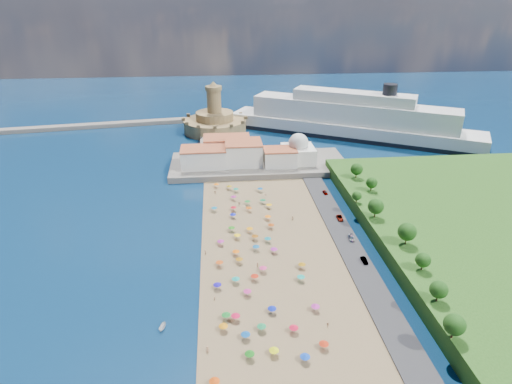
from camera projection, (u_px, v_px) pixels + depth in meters
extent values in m
plane|color=#071938|center=(252.00, 241.00, 154.89)|extent=(700.00, 700.00, 0.00)
cube|color=#59544C|center=(259.00, 164.00, 221.07)|extent=(90.00, 36.00, 3.00)
cube|color=#59544C|center=(216.00, 145.00, 250.93)|extent=(18.00, 70.00, 2.40)
cube|color=#59544C|center=(67.00, 127.00, 283.15)|extent=(199.03, 34.77, 2.60)
cube|color=silver|center=(204.00, 158.00, 212.54)|extent=(22.00, 14.00, 9.00)
cube|color=silver|center=(243.00, 153.00, 215.64)|extent=(18.00, 16.00, 11.00)
cube|color=silver|center=(280.00, 158.00, 214.19)|extent=(16.00, 12.00, 8.00)
cube|color=silver|center=(227.00, 147.00, 226.00)|extent=(24.00, 14.00, 10.00)
cube|color=silver|center=(298.00, 154.00, 218.66)|extent=(16.00, 16.00, 8.00)
sphere|color=silver|center=(299.00, 143.00, 216.14)|extent=(10.00, 10.00, 10.00)
cylinder|color=silver|center=(299.00, 136.00, 214.55)|extent=(1.20, 1.20, 1.60)
cylinder|color=#977A4B|center=(215.00, 126.00, 276.86)|extent=(40.00, 40.00, 8.00)
cylinder|color=#977A4B|center=(215.00, 116.00, 274.13)|extent=(24.00, 24.00, 5.00)
cylinder|color=#977A4B|center=(214.00, 101.00, 270.14)|extent=(9.00, 9.00, 14.00)
cylinder|color=#977A4B|center=(213.00, 88.00, 266.69)|extent=(10.40, 10.40, 2.40)
cone|color=#977A4B|center=(213.00, 84.00, 265.56)|extent=(6.00, 6.00, 3.00)
cube|color=black|center=(350.00, 135.00, 268.73)|extent=(148.17, 96.14, 2.52)
cube|color=silver|center=(350.00, 129.00, 267.29)|extent=(147.10, 95.31, 9.33)
cube|color=silver|center=(352.00, 112.00, 262.72)|extent=(117.88, 76.61, 12.44)
cube|color=silver|center=(354.00, 97.00, 258.80)|extent=(70.52, 47.86, 6.22)
cylinder|color=black|center=(390.00, 89.00, 248.66)|extent=(8.29, 8.29, 6.22)
cylinder|color=gray|center=(223.00, 328.00, 112.91)|extent=(0.07, 0.07, 2.00)
cone|color=orange|center=(223.00, 325.00, 112.54)|extent=(2.50, 2.50, 0.60)
cylinder|color=gray|center=(221.00, 243.00, 151.63)|extent=(0.07, 0.07, 2.00)
cone|color=#AA248C|center=(221.00, 240.00, 151.25)|extent=(2.50, 2.50, 0.60)
cylinder|color=gray|center=(272.00, 310.00, 119.18)|extent=(0.07, 0.07, 2.00)
cone|color=#0C1DA3|center=(272.00, 308.00, 118.80)|extent=(2.50, 2.50, 0.60)
cylinder|color=gray|center=(263.00, 269.00, 136.85)|extent=(0.07, 0.07, 2.00)
cone|color=#C92B6D|center=(263.00, 267.00, 136.47)|extent=(2.50, 2.50, 0.60)
cylinder|color=gray|center=(305.00, 359.00, 103.37)|extent=(0.07, 0.07, 2.00)
cone|color=#0E3CBA|center=(305.00, 356.00, 102.99)|extent=(2.50, 2.50, 0.60)
cylinder|color=gray|center=(234.00, 198.00, 184.96)|extent=(0.07, 0.07, 2.00)
cone|color=#9C217A|center=(234.00, 196.00, 184.58)|extent=(2.50, 2.50, 0.60)
cylinder|color=gray|center=(324.00, 346.00, 107.18)|extent=(0.07, 0.07, 2.00)
cone|color=red|center=(324.00, 343.00, 106.80)|extent=(2.50, 2.50, 0.60)
cylinder|color=gray|center=(247.00, 203.00, 180.79)|extent=(0.07, 0.07, 2.00)
cone|color=#17822B|center=(247.00, 201.00, 180.41)|extent=(2.50, 2.50, 0.60)
cylinder|color=gray|center=(301.00, 278.00, 132.55)|extent=(0.07, 0.07, 2.00)
cone|color=#119D8B|center=(301.00, 276.00, 132.18)|extent=(2.50, 2.50, 0.60)
cylinder|color=gray|center=(214.00, 209.00, 175.28)|extent=(0.07, 0.07, 2.00)
cone|color=#0F638C|center=(214.00, 207.00, 174.90)|extent=(2.50, 2.50, 0.60)
cylinder|color=gray|center=(315.00, 308.00, 120.01)|extent=(0.07, 0.07, 2.00)
cone|color=#AE2592|center=(316.00, 306.00, 119.63)|extent=(2.50, 2.50, 0.60)
cylinder|color=gray|center=(256.00, 248.00, 148.41)|extent=(0.07, 0.07, 2.00)
cone|color=#0F568F|center=(256.00, 246.00, 148.03)|extent=(2.50, 2.50, 0.60)
cylinder|color=gray|center=(220.00, 264.00, 139.72)|extent=(0.07, 0.07, 2.00)
cone|color=#CD4910|center=(219.00, 262.00, 139.34)|extent=(2.50, 2.50, 0.60)
cylinder|color=gray|center=(236.00, 317.00, 116.52)|extent=(0.07, 0.07, 2.00)
cone|color=#B90E38|center=(236.00, 315.00, 116.14)|extent=(2.50, 2.50, 0.60)
cylinder|color=gray|center=(271.00, 226.00, 162.35)|extent=(0.07, 0.07, 2.00)
cone|color=#A03F0E|center=(271.00, 224.00, 161.97)|extent=(2.50, 2.50, 0.60)
cylinder|color=gray|center=(246.00, 336.00, 110.16)|extent=(0.07, 0.07, 2.00)
cone|color=#0B4996|center=(246.00, 333.00, 109.78)|extent=(2.50, 2.50, 0.60)
cylinder|color=gray|center=(226.00, 316.00, 116.87)|extent=(0.07, 0.07, 2.00)
cone|color=#147525|center=(226.00, 314.00, 116.49)|extent=(2.50, 2.50, 0.60)
cylinder|color=gray|center=(217.00, 286.00, 128.93)|extent=(0.07, 0.07, 2.00)
cone|color=#1A0CA3|center=(217.00, 284.00, 128.55)|extent=(2.50, 2.50, 0.60)
cylinder|color=gray|center=(239.00, 261.00, 141.35)|extent=(0.07, 0.07, 2.00)
cone|color=#9B620E|center=(239.00, 258.00, 140.97)|extent=(2.50, 2.50, 0.60)
cylinder|color=gray|center=(237.00, 237.00, 155.46)|extent=(0.07, 0.07, 2.00)
cone|color=yellow|center=(237.00, 234.00, 155.08)|extent=(2.50, 2.50, 0.60)
cylinder|color=gray|center=(302.00, 266.00, 138.66)|extent=(0.07, 0.07, 2.00)
cone|color=#9F6D0E|center=(302.00, 264.00, 138.28)|extent=(2.50, 2.50, 0.60)
cylinder|color=gray|center=(263.00, 201.00, 181.91)|extent=(0.07, 0.07, 2.00)
cone|color=#14723E|center=(263.00, 199.00, 181.53)|extent=(2.50, 2.50, 0.60)
cylinder|color=gray|center=(255.00, 278.00, 132.91)|extent=(0.07, 0.07, 2.00)
cone|color=#B8230E|center=(255.00, 275.00, 132.53)|extent=(2.50, 2.50, 0.60)
cylinder|color=gray|center=(255.00, 238.00, 154.84)|extent=(0.07, 0.07, 2.00)
cone|color=#81450B|center=(255.00, 235.00, 154.46)|extent=(2.50, 2.50, 0.60)
cylinder|color=gray|center=(274.00, 352.00, 105.21)|extent=(0.07, 0.07, 2.00)
cone|color=#D2DC0C|center=(274.00, 349.00, 104.83)|extent=(2.50, 2.50, 0.60)
cylinder|color=gray|center=(247.00, 293.00, 126.15)|extent=(0.07, 0.07, 2.00)
cone|color=#B52675|center=(247.00, 290.00, 125.77)|extent=(2.50, 2.50, 0.60)
cylinder|color=gray|center=(236.00, 190.00, 192.31)|extent=(0.07, 0.07, 2.00)
cone|color=#0D7761|center=(236.00, 188.00, 191.94)|extent=(2.50, 2.50, 0.60)
cylinder|color=gray|center=(250.00, 230.00, 159.83)|extent=(0.07, 0.07, 2.00)
cone|color=orange|center=(250.00, 228.00, 159.45)|extent=(2.50, 2.50, 0.60)
cylinder|color=gray|center=(268.00, 240.00, 153.30)|extent=(0.07, 0.07, 2.00)
cone|color=#0E7582|center=(268.00, 238.00, 152.92)|extent=(2.50, 2.50, 0.60)
cylinder|color=gray|center=(269.00, 206.00, 177.91)|extent=(0.07, 0.07, 2.00)
cone|color=#F7B20D|center=(269.00, 204.00, 177.53)|extent=(2.50, 2.50, 0.60)
cylinder|color=gray|center=(294.00, 330.00, 112.32)|extent=(0.07, 0.07, 2.00)
cone|color=red|center=(294.00, 327.00, 111.95)|extent=(2.50, 2.50, 0.60)
cylinder|color=gray|center=(262.00, 328.00, 112.82)|extent=(0.07, 0.07, 2.00)
cone|color=#167C44|center=(262.00, 325.00, 112.44)|extent=(2.50, 2.50, 0.60)
cylinder|color=gray|center=(249.00, 209.00, 175.26)|extent=(0.07, 0.07, 2.00)
cone|color=#D0550B|center=(249.00, 207.00, 174.88)|extent=(2.50, 2.50, 0.60)
cylinder|color=gray|center=(233.00, 216.00, 170.04)|extent=(0.07, 0.07, 2.00)
cone|color=#0C16A5|center=(233.00, 214.00, 169.67)|extent=(2.50, 2.50, 0.60)
cylinder|color=gray|center=(215.00, 383.00, 96.83)|extent=(0.07, 0.07, 2.00)
cone|color=#CD4209|center=(214.00, 380.00, 96.46)|extent=(2.50, 2.50, 0.60)
cylinder|color=gray|center=(274.00, 251.00, 146.94)|extent=(0.07, 0.07, 2.00)
cone|color=#A52399|center=(274.00, 248.00, 146.56)|extent=(2.50, 2.50, 0.60)
cylinder|color=gray|center=(268.00, 218.00, 168.56)|extent=(0.07, 0.07, 2.00)
cone|color=orange|center=(268.00, 216.00, 168.19)|extent=(2.50, 2.50, 0.60)
cylinder|color=gray|center=(234.00, 209.00, 175.64)|extent=(0.07, 0.07, 2.00)
cone|color=#B40E1D|center=(234.00, 207.00, 175.26)|extent=(2.50, 2.50, 0.60)
cylinder|color=gray|center=(229.00, 187.00, 195.02)|extent=(0.07, 0.07, 2.00)
cone|color=#9A7B0E|center=(229.00, 186.00, 194.64)|extent=(2.50, 2.50, 0.60)
cylinder|color=gray|center=(216.00, 186.00, 197.01)|extent=(0.07, 0.07, 2.00)
cone|color=#D96009|center=(216.00, 184.00, 196.63)|extent=(2.50, 2.50, 0.60)
cylinder|color=gray|center=(250.00, 356.00, 104.21)|extent=(0.07, 0.07, 2.00)
cone|color=#126A14|center=(250.00, 353.00, 103.84)|extent=(2.50, 2.50, 0.60)
cylinder|color=gray|center=(236.00, 253.00, 145.64)|extent=(0.07, 0.07, 2.00)
cone|color=#E8600A|center=(236.00, 251.00, 145.26)|extent=(2.50, 2.50, 0.60)
cylinder|color=gray|center=(232.00, 229.00, 160.41)|extent=(0.07, 0.07, 2.00)
cone|color=#238217|center=(232.00, 227.00, 160.03)|extent=(2.50, 2.50, 0.60)
cylinder|color=gray|center=(260.00, 190.00, 192.68)|extent=(0.07, 0.07, 2.00)
cone|color=#0B4B90|center=(260.00, 188.00, 192.30)|extent=(2.50, 2.50, 0.60)
cylinder|color=gray|center=(236.00, 280.00, 131.62)|extent=(0.07, 0.07, 2.00)
cone|color=#0F9084|center=(236.00, 278.00, 131.24)|extent=(2.50, 2.50, 0.60)
imported|color=tan|center=(328.00, 325.00, 114.28)|extent=(1.00, 0.87, 1.62)
imported|color=tan|center=(293.00, 218.00, 168.33)|extent=(0.89, 1.80, 1.86)
imported|color=tan|center=(232.00, 320.00, 115.70)|extent=(1.67, 1.44, 1.81)
imported|color=tan|center=(239.00, 204.00, 180.26)|extent=(0.88, 0.69, 1.80)
imported|color=tan|center=(258.00, 264.00, 139.72)|extent=(0.96, 0.83, 1.66)
imported|color=tan|center=(215.00, 192.00, 190.44)|extent=(1.15, 0.63, 1.86)
imported|color=tan|center=(205.00, 252.00, 146.28)|extent=(1.00, 1.06, 1.73)
imported|color=tan|center=(207.00, 349.00, 106.28)|extent=(1.02, 1.01, 1.78)
imported|color=tan|center=(265.00, 195.00, 187.73)|extent=(1.06, 1.31, 1.77)
imported|color=tan|center=(215.00, 299.00, 124.07)|extent=(0.67, 0.69, 1.60)
imported|color=white|center=(163.00, 327.00, 113.92)|extent=(2.22, 3.64, 1.32)
imported|color=gray|center=(340.00, 218.00, 168.32)|extent=(2.41, 4.81, 1.31)
imported|color=gray|center=(325.00, 192.00, 189.89)|extent=(1.93, 3.98, 1.31)
imported|color=gray|center=(364.00, 260.00, 141.37)|extent=(1.55, 4.10, 1.34)
imported|color=gray|center=(351.00, 238.00, 154.47)|extent=(2.34, 4.83, 1.35)
cylinder|color=#382314|center=(453.00, 333.00, 102.54)|extent=(0.50, 0.50, 2.91)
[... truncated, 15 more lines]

